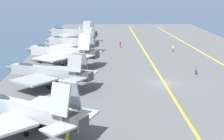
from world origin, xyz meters
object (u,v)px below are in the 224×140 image
Objects in this scene: parked_jet_third at (48,72)px; parked_jet_sixth at (71,33)px; crew_yellow_vest at (173,48)px; parked_jet_second at (27,110)px; parked_jet_fifth at (71,42)px; crew_brown_vest at (196,70)px; crew_red_vest at (120,44)px; parked_jet_fourth at (61,52)px.

parked_jet_sixth is at bearing 0.94° from parked_jet_third.
crew_yellow_vest is at bearing -123.82° from parked_jet_sixth.
parked_jet_third is at bearing 2.30° from parked_jet_second.
parked_jet_third is 31.23m from parked_jet_fifth.
parked_jet_sixth is 48.43m from crew_brown_vest.
crew_yellow_vest reaches higher than crew_brown_vest.
parked_jet_second is 55.08m from crew_red_vest.
crew_brown_vest is at bearing -44.99° from parked_jet_second.
parked_jet_fourth is 9.76× the size of crew_yellow_vest.
parked_jet_sixth is at bearing 1.31° from parked_jet_second.
crew_yellow_vest is (14.66, -25.57, -1.83)m from parked_jet_fourth.
parked_jet_fifth is at bearing 110.91° from crew_red_vest.
parked_jet_fifth reaches higher than crew_yellow_vest.
parked_jet_fifth reaches higher than crew_brown_vest.
crew_brown_vest is 31.30m from crew_red_vest.
parked_jet_sixth is 18.35m from crew_red_vest.
parked_jet_sixth is 9.45× the size of crew_red_vest.
parked_jet_fifth is 0.90× the size of parked_jet_sixth.
parked_jet_third reaches higher than crew_red_vest.
crew_red_vest is (28.69, 12.51, 0.09)m from crew_brown_vest.
parked_jet_fourth is at bearing 119.84° from crew_yellow_vest.
crew_brown_vest is at bearing 179.54° from crew_yellow_vest.
parked_jet_fourth is at bearing -178.16° from parked_jet_sixth.
parked_jet_third is 15.34m from parked_jet_fourth.
crew_brown_vest is 0.92× the size of crew_red_vest.
crew_brown_vest is at bearing -146.90° from parked_jet_sixth.
parked_jet_sixth reaches higher than crew_yellow_vest.
parked_jet_third is 1.07× the size of parked_jet_fifth.
parked_jet_fifth is 8.48× the size of crew_red_vest.
parked_jet_fifth is at bearing 87.19° from crew_yellow_vest.
parked_jet_fourth reaches higher than crew_yellow_vest.
parked_jet_fifth is 13.35m from crew_red_vest.
parked_jet_third is 38.31m from crew_red_vest.
parked_jet_third is 0.97× the size of parked_jet_fourth.
parked_jet_sixth reaches higher than parked_jet_third.
parked_jet_third is at bearing 178.67° from parked_jet_fifth.
parked_jet_second reaches higher than parked_jet_fifth.
parked_jet_sixth is 9.88× the size of crew_yellow_vest.
parked_jet_fifth is 34.59m from crew_brown_vest.
crew_red_vest is (4.74, -12.41, -1.32)m from parked_jet_fifth.
parked_jet_second is at bearing 166.96° from crew_red_vest.
parked_jet_second is 0.91× the size of parked_jet_sixth.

